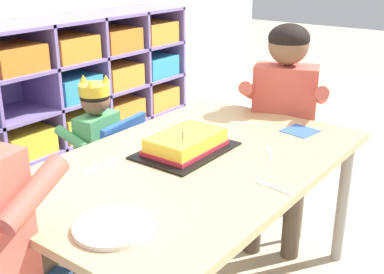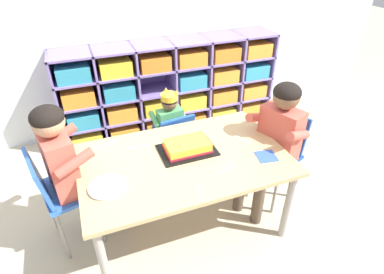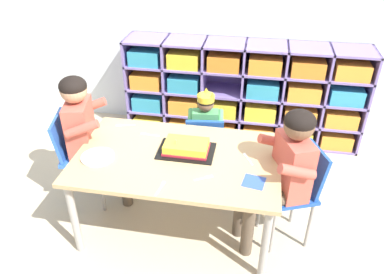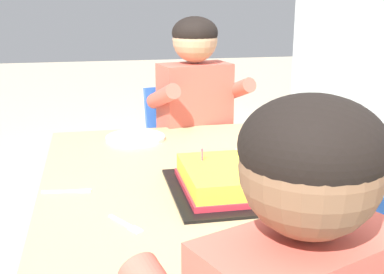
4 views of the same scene
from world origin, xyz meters
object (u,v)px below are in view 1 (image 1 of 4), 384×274
Objects in this scene: child_with_crown at (91,140)px; activity_table at (193,175)px; guest_at_table_side at (283,110)px; classroom_chair_blue at (110,171)px; paper_plate_stack at (113,227)px; fork_scattered_mid_table at (26,182)px; fork_near_cake_tray at (244,123)px; fork_by_napkin at (269,153)px; birthday_cake_on_tray at (186,144)px; fork_at_table_front_edge at (271,187)px; classroom_chair_guest_side at (283,140)px; fork_beside_plate_stack at (96,167)px.

activity_table is at bearing 75.16° from child_with_crown.
guest_at_table_side is at bearing 125.05° from child_with_crown.
activity_table is at bearing 72.54° from classroom_chair_blue.
paper_plate_stack is 0.45m from fork_scattered_mid_table.
activity_table is 9.53× the size of fork_scattered_mid_table.
guest_at_table_side is 7.65× the size of fork_near_cake_tray.
paper_plate_stack is 1.94× the size of fork_by_napkin.
fork_by_napkin is at bearing -57.78° from birthday_cake_on_tray.
fork_by_napkin is (0.17, -0.27, -0.03)m from birthday_cake_on_tray.
birthday_cake_on_tray is 2.67× the size of fork_scattered_mid_table.
classroom_chair_blue reaches higher than fork_scattered_mid_table.
fork_at_table_front_edge is at bearing -87.80° from guest_at_table_side.
guest_at_table_side reaches higher than birthday_cake_on_tray.
birthday_cake_on_tray is (-0.77, 0.04, 0.21)m from classroom_chair_guest_side.
fork_beside_plate_stack is 1.05× the size of fork_near_cake_tray.
fork_by_napkin is (0.25, 0.14, 0.00)m from fork_at_table_front_edge.
child_with_crown is (-0.01, 0.11, 0.13)m from classroom_chair_blue.
guest_at_table_side is at bearing -0.96° from activity_table.
classroom_chair_blue is at bearing -155.87° from guest_at_table_side.
classroom_chair_blue is 0.17m from child_with_crown.
classroom_chair_guest_side is at bearing 131.78° from child_with_crown.
fork_scattered_mid_table and fork_at_table_front_edge have the same top height.
guest_at_table_side is at bearing -90.00° from classroom_chair_guest_side.
guest_at_table_side is 1.23m from paper_plate_stack.
paper_plate_stack is (-1.34, -0.15, 0.19)m from classroom_chair_guest_side.
birthday_cake_on_tray is 0.42m from fork_at_table_front_edge.
classroom_chair_guest_side is (0.72, -0.64, -0.07)m from child_with_crown.
classroom_chair_guest_side is at bearing 6.30° from paper_plate_stack.
classroom_chair_guest_side reaches higher than birthday_cake_on_tray.
birthday_cake_on_tray reaches higher than fork_near_cake_tray.
fork_near_cake_tray is at bearing -116.83° from classroom_chair_guest_side.
paper_plate_stack is 1.01m from fork_near_cake_tray.
paper_plate_stack is at bearing -123.08° from fork_beside_plate_stack.
fork_by_napkin is at bearing 127.79° from fork_at_table_front_edge.
birthday_cake_on_tray is 2.71× the size of fork_beside_plate_stack.
classroom_chair_blue reaches higher than fork_at_table_front_edge.
fork_beside_plate_stack is at bearing -37.40° from fork_scattered_mid_table.
classroom_chair_blue is 1.68× the size of birthday_cake_on_tray.
guest_at_table_side is at bearing -29.80° from fork_scattered_mid_table.
child_with_crown reaches higher than fork_beside_plate_stack.
child_with_crown is at bearing -175.17° from fork_near_cake_tray.
classroom_chair_guest_side is 5.35× the size of fork_at_table_front_edge.
child_with_crown is at bearing 53.90° from fork_beside_plate_stack.
fork_beside_plate_stack is 0.75m from fork_near_cake_tray.
fork_near_cake_tray is 0.36m from fork_by_napkin.
activity_table is 6.15× the size of paper_plate_stack.
child_with_crown is at bearing -113.11° from fork_by_napkin.
guest_at_table_side is at bearing 129.36° from classroom_chair_blue.
classroom_chair_blue reaches higher than fork_beside_plate_stack.
fork_beside_plate_stack is at bearing 43.73° from child_with_crown.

